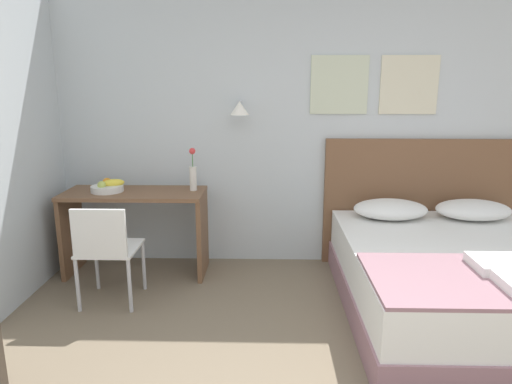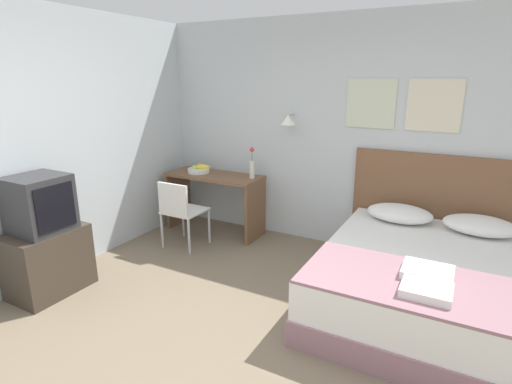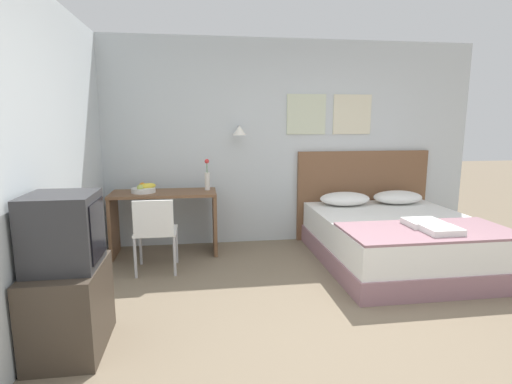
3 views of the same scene
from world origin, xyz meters
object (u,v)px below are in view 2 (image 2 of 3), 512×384
object	(u,v)px
bed	(425,284)
pillow_left	(400,213)
pillow_right	(480,225)
headboard	(440,212)
television	(39,204)
desk_chair	(180,209)
desk	(215,192)
fruit_bowl	(199,169)
folded_towel_near_foot	(427,272)
throw_blanket	(420,285)
tv_stand	(48,261)
flower_vase	(252,166)
folded_towel_mid_bed	(426,290)

from	to	relation	value
bed	pillow_left	xyz separation A→B (m)	(-0.37, 0.74, 0.35)
pillow_right	headboard	bearing A→B (deg)	140.71
pillow_right	television	size ratio (longest dim) A/B	1.26
desk_chair	desk	bearing A→B (deg)	85.55
desk_chair	fruit_bowl	xyz separation A→B (m)	(-0.18, 0.64, 0.32)
bed	pillow_right	distance (m)	0.90
folded_towel_near_foot	fruit_bowl	bearing A→B (deg)	158.26
headboard	throw_blanket	xyz separation A→B (m)	(0.00, -1.63, -0.06)
bed	pillow_left	size ratio (longest dim) A/B	3.10
pillow_right	desk	world-z (taller)	desk
bed	television	xyz separation A→B (m)	(-3.17, -1.32, 0.61)
desk	tv_stand	distance (m)	2.12
folded_towel_near_foot	desk	distance (m)	2.93
pillow_right	desk	bearing A→B (deg)	-179.66
desk_chair	flower_vase	bearing A→B (deg)	50.98
headboard	flower_vase	xyz separation A→B (m)	(-2.13, -0.25, 0.32)
flower_vase	television	xyz separation A→B (m)	(-1.03, -2.10, -0.05)
throw_blanket	television	distance (m)	3.27
throw_blanket	desk_chair	bearing A→B (deg)	166.27
throw_blanket	flower_vase	world-z (taller)	flower_vase
tv_stand	bed	bearing A→B (deg)	22.56
headboard	television	distance (m)	3.96
desk_chair	flower_vase	xyz separation A→B (m)	(0.58, 0.71, 0.43)
pillow_left	television	xyz separation A→B (m)	(-2.80, -2.06, 0.26)
pillow_left	pillow_right	bearing A→B (deg)	0.00
pillow_left	desk	xyz separation A→B (m)	(-2.29, -0.02, -0.08)
throw_blanket	television	world-z (taller)	television
throw_blanket	fruit_bowl	size ratio (longest dim) A/B	5.65
headboard	pillow_right	world-z (taller)	headboard
pillow_right	folded_towel_mid_bed	xyz separation A→B (m)	(-0.31, -1.47, -0.03)
folded_towel_near_foot	flower_vase	size ratio (longest dim) A/B	0.92
desk_chair	tv_stand	xyz separation A→B (m)	(-0.46, -1.39, -0.18)
desk_chair	folded_towel_mid_bed	bearing A→B (deg)	-16.23
folded_towel_near_foot	fruit_bowl	xyz separation A→B (m)	(-2.92, 1.16, 0.22)
folded_towel_mid_bed	flower_vase	world-z (taller)	flower_vase
headboard	pillow_left	xyz separation A→B (m)	(-0.37, -0.30, 0.01)
pillow_right	folded_towel_near_foot	xyz separation A→B (m)	(-0.34, -1.19, -0.03)
headboard	fruit_bowl	xyz separation A→B (m)	(-2.89, -0.32, 0.21)
pillow_right	television	world-z (taller)	television
pillow_left	throw_blanket	size ratio (longest dim) A/B	0.39
pillow_left	television	distance (m)	3.48
fruit_bowl	flower_vase	xyz separation A→B (m)	(0.76, 0.07, 0.11)
tv_stand	television	size ratio (longest dim) A/B	1.32
pillow_left	folded_towel_mid_bed	size ratio (longest dim) A/B	1.99
headboard	pillow_right	bearing A→B (deg)	-39.29
desk	fruit_bowl	world-z (taller)	fruit_bowl
fruit_bowl	flower_vase	world-z (taller)	flower_vase
headboard	desk_chair	size ratio (longest dim) A/B	2.25
desk	tv_stand	world-z (taller)	desk
headboard	pillow_left	size ratio (longest dim) A/B	2.83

